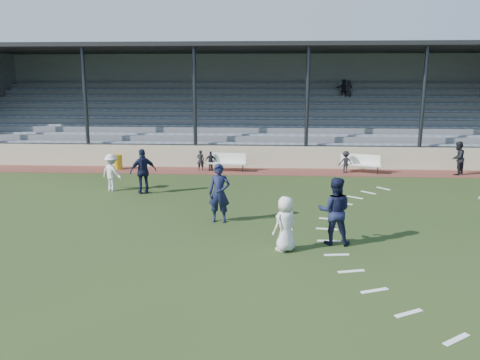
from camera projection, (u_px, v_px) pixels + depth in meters
The scene contains 18 objects.
ground at pixel (235, 239), 14.28m from camera, with size 90.00×90.00×0.00m, color #253716.
cinder_track at pixel (249, 171), 24.51m from camera, with size 34.00×2.00×0.02m, color brown.
retaining_wall at pixel (250, 157), 25.41m from camera, with size 34.00×0.18×1.20m, color beige.
bench_left at pixel (227, 160), 24.45m from camera, with size 2.03×0.68×0.95m.
bench_right at pixel (360, 162), 24.03m from camera, with size 2.03×1.06×0.95m.
trash_bin at pixel (118, 162), 24.98m from camera, with size 0.49×0.49×0.79m, color gold.
football at pixel (282, 226), 15.21m from camera, with size 0.21×0.21×0.21m, color #E8570D.
player_white_lead at pixel (285, 224), 13.16m from camera, with size 0.78×0.51×1.59m, color silver.
player_navy_lead at pixel (219, 193), 15.77m from camera, with size 0.73×0.48×2.01m, color #121633.
player_navy_mid at pixel (335, 211), 13.68m from camera, with size 0.98×0.76×2.01m, color #121633.
player_white_wing at pixel (112, 172), 20.25m from camera, with size 1.04×0.60×1.61m, color silver.
player_navy_wing at pixel (143, 171), 19.71m from camera, with size 1.12×0.47×1.91m, color #121633.
official at pixel (458, 158), 23.46m from camera, with size 0.82×0.64×1.69m, color black.
sub_left_near at pixel (200, 160), 24.62m from camera, with size 0.40×0.26×1.08m, color black.
sub_left_far at pixel (211, 161), 24.51m from camera, with size 0.61×0.25×1.04m, color black.
sub_right at pixel (346, 162), 23.99m from camera, with size 0.73×0.42×1.13m, color black.
grandstand at pixel (253, 120), 29.66m from camera, with size 34.60×9.00×6.61m.
penalty_arc at pixel (372, 242), 14.03m from camera, with size 3.89×14.63×0.01m.
Camera 1 is at (0.98, -13.53, 4.83)m, focal length 35.00 mm.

